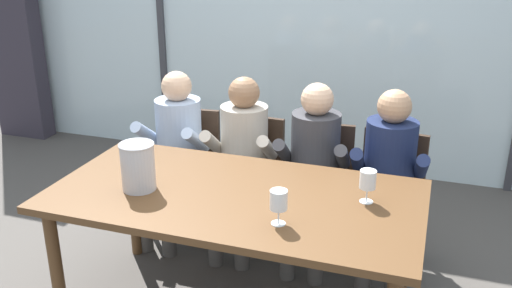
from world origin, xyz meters
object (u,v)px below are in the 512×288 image
person_beige_jumper (241,154)px  chair_right_of_center (388,188)px  ice_bucket_primary (138,166)px  person_charcoal_jacket (313,163)px  wine_glass_by_left_taster (279,201)px  chair_near_curtain (189,160)px  chair_left_of_center (250,169)px  chair_center (320,179)px  person_pale_blue_shirt (175,145)px  dining_table (235,206)px  person_navy_polo (388,172)px  wine_glass_near_bucket (368,181)px

person_beige_jumper → chair_right_of_center: bearing=3.9°
chair_right_of_center → ice_bucket_primary: (-1.22, -1.03, 0.41)m
person_charcoal_jacket → wine_glass_by_left_taster: size_ratio=6.79×
chair_near_curtain → chair_left_of_center: 0.48m
chair_left_of_center → chair_center: same height
person_pale_blue_shirt → person_charcoal_jacket: size_ratio=1.00×
chair_left_of_center → person_pale_blue_shirt: 0.56m
chair_left_of_center → chair_right_of_center: (0.96, -0.01, 0.00)m
dining_table → chair_near_curtain: bearing=127.7°
person_beige_jumper → person_navy_polo: same height
dining_table → ice_bucket_primary: size_ratio=7.53×
chair_left_of_center → chair_center: 0.50m
dining_table → ice_bucket_primary: (-0.50, -0.12, 0.21)m
ice_bucket_primary → dining_table: bearing=13.1°
chair_left_of_center → person_navy_polo: person_navy_polo is taller
person_beige_jumper → person_navy_polo: bearing=-4.3°
person_charcoal_jacket → person_navy_polo: same height
chair_near_curtain → person_pale_blue_shirt: size_ratio=0.73×
person_charcoal_jacket → person_navy_polo: (0.48, -0.00, 0.00)m
chair_near_curtain → person_navy_polo: (1.44, -0.15, 0.17)m
person_pale_blue_shirt → person_beige_jumper: size_ratio=1.00×
chair_center → wine_glass_near_bucket: 0.98m
chair_right_of_center → wine_glass_by_left_taster: bearing=-101.3°
chair_near_curtain → person_pale_blue_shirt: (-0.03, -0.15, 0.17)m
dining_table → wine_glass_by_left_taster: bearing=-38.2°
chair_near_curtain → person_charcoal_jacket: 0.99m
person_beige_jumper → ice_bucket_primary: 0.96m
dining_table → wine_glass_by_left_taster: wine_glass_by_left_taster is taller
chair_center → person_pale_blue_shirt: bearing=-178.4°
person_beige_jumper → wine_glass_near_bucket: (0.92, -0.66, 0.22)m
person_charcoal_jacket → ice_bucket_primary: (-0.75, -0.89, 0.24)m
chair_near_curtain → chair_right_of_center: 1.44m
chair_left_of_center → person_beige_jumper: (-0.01, -0.14, 0.17)m
chair_center → ice_bucket_primary: size_ratio=3.31×
wine_glass_near_bucket → person_pale_blue_shirt: bearing=155.1°
wine_glass_near_bucket → wine_glass_by_left_taster: bearing=-134.8°
chair_near_curtain → person_pale_blue_shirt: 0.23m
chair_left_of_center → wine_glass_near_bucket: (0.91, -0.80, 0.39)m
chair_right_of_center → dining_table: bearing=-120.2°
person_charcoal_jacket → wine_glass_near_bucket: 0.82m
dining_table → person_pale_blue_shirt: (-0.75, 0.78, -0.03)m
person_pale_blue_shirt → wine_glass_near_bucket: bearing=-24.6°
chair_center → person_navy_polo: 0.50m
chair_left_of_center → dining_table: bearing=-72.0°
wine_glass_by_left_taster → wine_glass_near_bucket: 0.51m
dining_table → person_navy_polo: person_navy_polo is taller
person_navy_polo → chair_center: bearing=159.5°
chair_near_curtain → ice_bucket_primary: bearing=-84.7°
chair_left_of_center → ice_bucket_primary: (-0.27, -1.04, 0.41)m
chair_right_of_center → person_beige_jumper: size_ratio=0.73×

